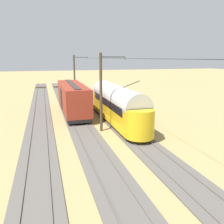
% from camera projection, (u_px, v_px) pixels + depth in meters
% --- Properties ---
extents(ground_plane, '(220.00, 220.00, 0.00)m').
position_uv_depth(ground_plane, '(74.00, 115.00, 30.87)').
color(ground_plane, '#9E8956').
extents(track_streetcar_siding, '(2.80, 80.00, 0.18)m').
position_uv_depth(track_streetcar_siding, '(105.00, 112.00, 32.32)').
color(track_streetcar_siding, '#56514C').
rests_on(track_streetcar_siding, ground).
extents(track_adjacent_siding, '(2.80, 80.00, 0.18)m').
position_uv_depth(track_adjacent_siding, '(74.00, 114.00, 31.15)').
color(track_adjacent_siding, '#56514C').
rests_on(track_adjacent_siding, ground).
extents(track_third_siding, '(2.80, 80.00, 0.18)m').
position_uv_depth(track_third_siding, '(40.00, 116.00, 29.97)').
color(track_third_siding, '#56514C').
rests_on(track_third_siding, ground).
extents(vintage_streetcar, '(2.65, 16.13, 5.24)m').
position_uv_depth(vintage_streetcar, '(117.00, 103.00, 26.83)').
color(vintage_streetcar, gold).
rests_on(vintage_streetcar, ground).
extents(boxcar_adjacent, '(2.96, 13.03, 3.85)m').
position_uv_depth(boxcar_adjacent, '(72.00, 98.00, 31.27)').
color(boxcar_adjacent, maroon).
rests_on(boxcar_adjacent, ground).
extents(catenary_pole_foreground, '(2.71, 0.28, 7.81)m').
position_uv_depth(catenary_pole_foreground, '(75.00, 76.00, 42.15)').
color(catenary_pole_foreground, '#423323').
rests_on(catenary_pole_foreground, ground).
extents(catenary_pole_mid_near, '(2.71, 0.28, 7.81)m').
position_uv_depth(catenary_pole_mid_near, '(102.00, 92.00, 23.30)').
color(catenary_pole_mid_near, '#423323').
rests_on(catenary_pole_mid_near, ground).
extents(overhead_wire_run, '(2.50, 44.32, 0.18)m').
position_uv_depth(overhead_wire_run, '(122.00, 58.00, 23.88)').
color(overhead_wire_run, black).
rests_on(overhead_wire_run, ground).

